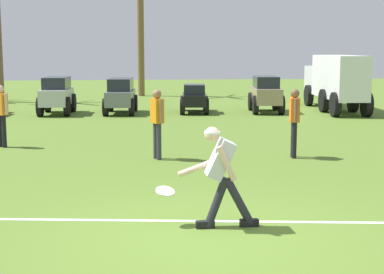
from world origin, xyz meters
TOP-DOWN VIEW (x-y plane):
  - ground_plane at (0.00, 0.00)m, footprint 80.00×80.00m
  - field_line_paint at (0.00, 0.78)m, footprint 18.42×2.70m
  - frisbee_thrower at (0.23, 0.47)m, footprint 1.12×0.46m
  - frisbee_in_flight at (-0.52, 0.65)m, footprint 0.35×0.34m
  - teammate_near_sideline at (2.70, 5.53)m, footprint 0.25×0.50m
  - teammate_midfield at (-4.19, 7.71)m, footprint 0.42×0.38m
  - teammate_deep at (-0.39, 5.66)m, footprint 0.31×0.49m
  - parked_car_slot_b at (-3.71, 15.29)m, footprint 1.26×2.39m
  - parked_car_slot_c at (-1.31, 15.26)m, footprint 1.33×2.47m
  - parked_car_slot_d at (1.52, 15.23)m, footprint 1.30×2.28m
  - parked_car_slot_e at (4.30, 15.07)m, footprint 1.38×2.43m
  - box_truck at (7.19, 15.41)m, footprint 1.78×5.98m
  - palm_tree_right_of_centre at (-0.33, 23.74)m, footprint 3.07×3.41m

SIDE VIEW (x-z plane):
  - ground_plane at x=0.00m, z-range 0.00..0.00m
  - field_line_paint at x=0.00m, z-range 0.00..0.01m
  - frisbee_in_flight at x=-0.52m, z-range 0.44..0.54m
  - parked_car_slot_d at x=1.52m, z-range 0.01..1.11m
  - parked_car_slot_c at x=-1.31m, z-range 0.05..1.39m
  - parked_car_slot_b at x=-3.71m, z-range 0.04..1.44m
  - parked_car_slot_e at x=4.30m, z-range 0.04..1.44m
  - frisbee_thrower at x=0.23m, z-range 0.09..1.50m
  - teammate_near_sideline at x=2.70m, z-range 0.16..1.72m
  - teammate_midfield at x=-4.19m, z-range 0.16..1.72m
  - teammate_deep at x=-0.39m, z-range 0.16..1.72m
  - box_truck at x=7.19m, z-range 0.13..2.33m
  - palm_tree_right_of_centre at x=-0.33m, z-range 0.50..7.56m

